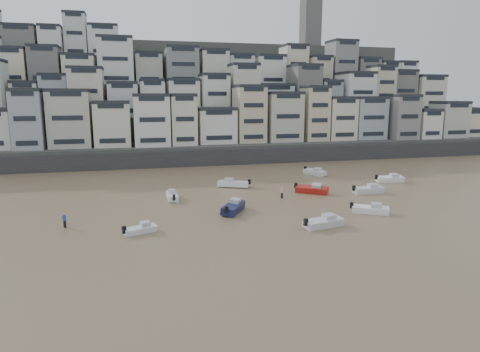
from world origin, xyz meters
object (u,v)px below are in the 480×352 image
object	(u,v)px
boat_f	(172,195)
boat_g	(390,178)
person_blue	(64,220)
boat_b	(371,208)
boat_a	(324,221)
boat_c	(233,206)
boat_j	(141,228)
boat_d	(368,188)
person_pink	(282,192)
boat_i	(315,171)
boat_h	(233,182)
boat_e	(312,188)

from	to	relation	value
boat_f	boat_g	world-z (taller)	boat_g
person_blue	boat_b	bearing A→B (deg)	-5.18
boat_a	boat_b	size ratio (longest dim) A/B	1.06
boat_c	boat_j	bearing A→B (deg)	147.63
boat_g	person_blue	size ratio (longest dim) A/B	3.08
boat_c	boat_d	size ratio (longest dim) A/B	1.10
boat_j	person_pink	world-z (taller)	person_pink
boat_d	boat_i	distance (m)	16.64
boat_b	boat_d	world-z (taller)	boat_d
boat_h	boat_i	xyz separation A→B (m)	(17.80, 6.83, -0.06)
boat_d	person_pink	bearing A→B (deg)	178.19
boat_b	boat_g	world-z (taller)	boat_g
boat_c	boat_i	world-z (taller)	boat_c
boat_f	boat_e	bearing A→B (deg)	-94.08
boat_b	boat_d	bearing A→B (deg)	92.86
boat_d	person_pink	distance (m)	14.34
boat_f	boat_j	distance (m)	15.84
boat_d	boat_e	size ratio (longest dim) A/B	0.98
boat_i	boat_j	bearing A→B (deg)	-73.36
boat_b	person_pink	world-z (taller)	person_pink
boat_d	boat_h	distance (m)	21.83
boat_a	boat_b	world-z (taller)	boat_a
person_pink	boat_f	bearing A→B (deg)	168.53
person_pink	boat_h	bearing A→B (deg)	118.68
boat_a	boat_i	size ratio (longest dim) A/B	1.01
boat_c	boat_h	size ratio (longest dim) A/B	1.05
boat_a	boat_d	world-z (taller)	boat_d
boat_c	boat_i	distance (m)	30.79
boat_d	boat_e	distance (m)	8.91
boat_a	boat_e	bearing A→B (deg)	57.81
person_blue	person_pink	distance (m)	30.42
boat_b	boat_f	size ratio (longest dim) A/B	1.02
boat_h	boat_i	distance (m)	19.07
boat_d	boat_c	bearing A→B (deg)	-167.60
boat_j	person_blue	bearing A→B (deg)	132.55
boat_h	boat_j	bearing A→B (deg)	78.65
boat_h	person_blue	size ratio (longest dim) A/B	3.30
boat_d	boat_f	size ratio (longest dim) A/B	1.10
boat_e	boat_j	xyz separation A→B (m)	(-26.66, -13.75, -0.21)
boat_c	boat_d	xyz separation A→B (m)	(23.20, 5.53, -0.08)
boat_g	boat_f	bearing A→B (deg)	-168.84
boat_c	boat_d	bearing A→B (deg)	-45.59
boat_d	boat_i	size ratio (longest dim) A/B	1.02
boat_f	person_pink	bearing A→B (deg)	-102.14
boat_f	boat_h	bearing A→B (deg)	-60.58
boat_c	boat_i	bearing A→B (deg)	-13.17
boat_i	boat_j	world-z (taller)	boat_i
boat_f	boat_a	bearing A→B (deg)	-139.47
boat_a	boat_h	xyz separation A→B (m)	(-5.02, 24.36, 0.05)
person_pink	boat_a	bearing A→B (deg)	-90.74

